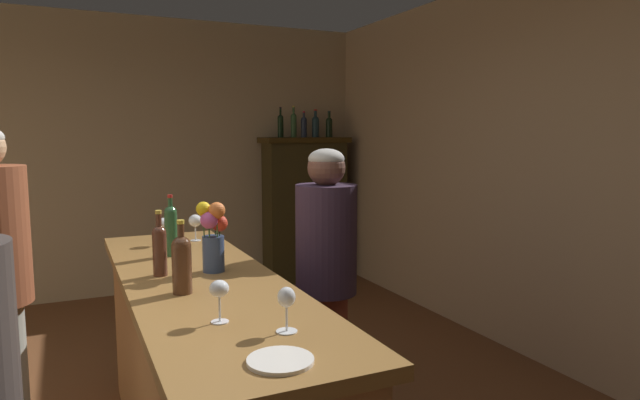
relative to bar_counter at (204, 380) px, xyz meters
The scene contains 19 objects.
wall_back 3.58m from the bar_counter, 97.13° to the left, with size 5.96×0.12×2.80m, color tan.
wall_right 2.71m from the bar_counter, ahead, with size 0.12×6.99×2.80m, color tan.
bar_counter is the anchor object (origin of this frame).
display_cabinet 3.68m from the bar_counter, 59.34° to the left, with size 0.97×0.39×1.60m.
wine_bottle_chardonnay 0.65m from the bar_counter, 143.81° to the left, with size 0.06×0.06×0.30m.
wine_bottle_pinot 0.82m from the bar_counter, 94.40° to the left, with size 0.07×0.07×0.33m.
wine_bottle_malbec 0.67m from the bar_counter, 120.36° to the right, with size 0.08×0.08×0.30m.
wine_glass_front 1.04m from the bar_counter, 91.79° to the left, with size 0.08×0.08×0.16m.
wine_glass_mid 1.08m from the bar_counter, 79.31° to the left, with size 0.08×0.08×0.16m.
wine_glass_rear 1.01m from the bar_counter, 82.79° to the right, with size 0.07×0.07×0.15m.
wine_glass_spare 0.87m from the bar_counter, 96.87° to the right, with size 0.07×0.07×0.15m.
flower_arrangement 0.69m from the bar_counter, 45.88° to the left, with size 0.15×0.14×0.34m.
cheese_plate 1.14m from the bar_counter, 90.24° to the right, with size 0.19×0.19×0.01m, color white.
display_bottle_left 3.74m from the bar_counter, 63.25° to the left, with size 0.06×0.06×0.32m.
display_bottle_midleft 3.81m from the bar_counter, 61.09° to the left, with size 0.06×0.06×0.34m.
display_bottle_center 3.86m from the bar_counter, 59.44° to the left, with size 0.07×0.07×0.28m.
display_bottle_midright 3.94m from the bar_counter, 57.59° to the left, with size 0.08×0.08×0.31m.
display_bottle_right 4.02m from the bar_counter, 55.48° to the left, with size 0.07×0.07×0.29m.
bartender 0.83m from the bar_counter, 14.73° to the left, with size 0.33×0.33×1.56m.
Camera 1 is at (-0.11, -2.39, 1.64)m, focal length 30.96 mm.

